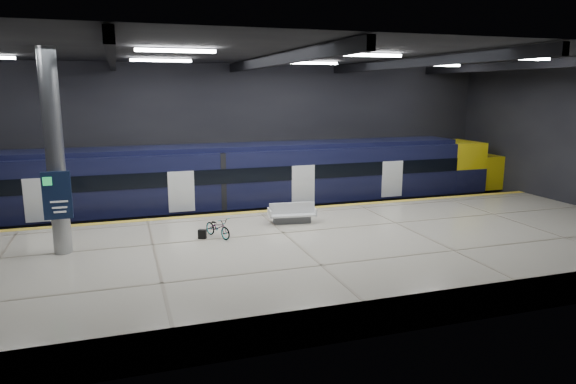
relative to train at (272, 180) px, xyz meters
name	(u,v)px	position (x,y,z in m)	size (l,w,h in m)	color
ground	(276,252)	(-1.44, -5.50, -2.06)	(30.00, 30.00, 0.00)	black
room_shell	(276,113)	(-1.44, -5.49, 3.66)	(30.10, 16.10, 8.05)	black
platform	(296,258)	(-1.44, -8.00, -1.51)	(30.00, 11.00, 1.10)	beige
safety_strip	(259,211)	(-1.44, -2.75, -0.95)	(30.00, 0.40, 0.01)	yellow
rails	(245,219)	(-1.44, 0.00, -1.98)	(30.00, 1.52, 0.16)	gray
train	(272,180)	(0.00, 0.00, 0.00)	(29.40, 2.84, 3.79)	black
bench	(292,216)	(-0.64, -5.14, -0.65)	(2.08, 1.07, 0.88)	#595B60
bicycle	(218,227)	(-4.01, -6.31, -0.57)	(0.52, 1.48, 0.78)	#99999E
pannier_bag	(202,234)	(-4.61, -6.31, -0.78)	(0.30, 0.18, 0.35)	black
info_column	(55,156)	(-9.44, -6.52, 2.40)	(0.90, 0.78, 6.90)	#9EA0A5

